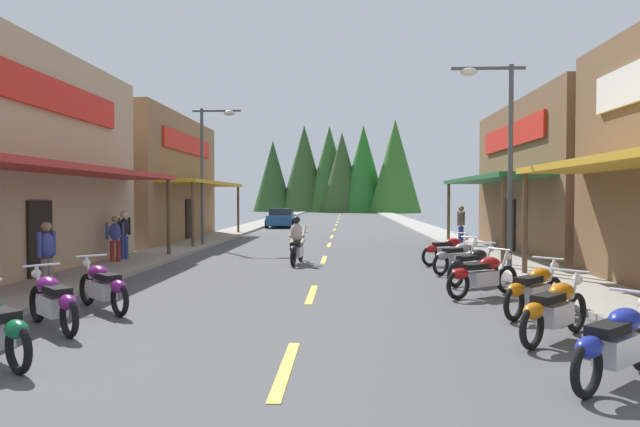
% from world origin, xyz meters
% --- Properties ---
extents(ground, '(10.31, 97.32, 0.10)m').
position_xyz_m(ground, '(0.00, 33.66, -0.05)').
color(ground, '#4C4C4F').
extents(sidewalk_left, '(2.09, 97.32, 0.12)m').
position_xyz_m(sidewalk_left, '(-6.20, 33.66, 0.06)').
color(sidewalk_left, gray).
rests_on(sidewalk_left, ground).
extents(sidewalk_right, '(2.09, 97.32, 0.12)m').
position_xyz_m(sidewalk_right, '(6.20, 33.66, 0.06)').
color(sidewalk_right, '#9E9991').
rests_on(sidewalk_right, ground).
extents(centerline_dashes, '(0.16, 73.23, 0.01)m').
position_xyz_m(centerline_dashes, '(0.00, 37.38, 0.01)').
color(centerline_dashes, '#E0C64C').
rests_on(centerline_dashes, ground).
extents(storefront_left_far, '(10.28, 11.23, 6.25)m').
position_xyz_m(storefront_left_far, '(-11.45, 27.72, 3.12)').
color(storefront_left_far, olive).
rests_on(storefront_left_far, ground).
extents(storefront_right_far, '(10.49, 10.49, 5.88)m').
position_xyz_m(storefront_right_far, '(11.56, 21.95, 2.94)').
color(storefront_right_far, brown).
rests_on(storefront_right_far, ground).
extents(streetlamp_left, '(2.13, 0.30, 6.08)m').
position_xyz_m(streetlamp_left, '(-5.23, 24.07, 3.98)').
color(streetlamp_left, '#474C51').
rests_on(streetlamp_left, ground).
extents(streetlamp_right, '(2.13, 0.30, 6.03)m').
position_xyz_m(streetlamp_right, '(5.22, 16.45, 3.95)').
color(streetlamp_right, '#474C51').
rests_on(streetlamp_right, ground).
extents(motorcycle_parked_right_0, '(1.66, 1.50, 1.04)m').
position_xyz_m(motorcycle_parked_right_0, '(3.89, 6.67, 0.49)').
color(motorcycle_parked_right_0, black).
rests_on(motorcycle_parked_right_0, ground).
extents(motorcycle_parked_right_1, '(1.58, 1.59, 1.04)m').
position_xyz_m(motorcycle_parked_right_1, '(3.91, 8.60, 0.49)').
color(motorcycle_parked_right_1, black).
rests_on(motorcycle_parked_right_1, ground).
extents(motorcycle_parked_right_2, '(1.59, 1.57, 1.04)m').
position_xyz_m(motorcycle_parked_right_2, '(4.22, 10.40, 0.49)').
color(motorcycle_parked_right_2, black).
rests_on(motorcycle_parked_right_2, ground).
extents(motorcycle_parked_right_3, '(1.85, 1.25, 1.04)m').
position_xyz_m(motorcycle_parked_right_3, '(3.75, 12.29, 0.49)').
color(motorcycle_parked_right_3, black).
rests_on(motorcycle_parked_right_3, ground).
extents(motorcycle_parked_right_4, '(1.63, 1.53, 1.04)m').
position_xyz_m(motorcycle_parked_right_4, '(3.94, 14.02, 0.49)').
color(motorcycle_parked_right_4, black).
rests_on(motorcycle_parked_right_4, ground).
extents(motorcycle_parked_right_5, '(1.72, 1.43, 1.04)m').
position_xyz_m(motorcycle_parked_right_5, '(3.96, 15.99, 0.49)').
color(motorcycle_parked_right_5, black).
rests_on(motorcycle_parked_right_5, ground).
extents(motorcycle_parked_right_6, '(1.89, 1.18, 1.04)m').
position_xyz_m(motorcycle_parked_right_6, '(4.04, 17.99, 0.49)').
color(motorcycle_parked_right_6, black).
rests_on(motorcycle_parked_right_6, ground).
extents(motorcycle_parked_left_2, '(1.63, 1.53, 1.04)m').
position_xyz_m(motorcycle_parked_left_2, '(-4.03, 8.91, 0.49)').
color(motorcycle_parked_left_2, black).
rests_on(motorcycle_parked_left_2, ground).
extents(motorcycle_parked_left_3, '(1.63, 1.53, 1.04)m').
position_xyz_m(motorcycle_parked_left_3, '(-3.87, 10.42, 0.49)').
color(motorcycle_parked_left_3, black).
rests_on(motorcycle_parked_left_3, ground).
extents(rider_cruising_lead, '(0.60, 2.14, 1.57)m').
position_xyz_m(rider_cruising_lead, '(-0.83, 18.00, 0.66)').
color(rider_cruising_lead, black).
rests_on(rider_cruising_lead, ground).
extents(pedestrian_by_shop, '(0.37, 0.54, 1.74)m').
position_xyz_m(pedestrian_by_shop, '(-6.64, 18.16, 1.01)').
color(pedestrian_by_shop, '#333F8C').
rests_on(pedestrian_by_shop, ground).
extents(pedestrian_browsing, '(0.54, 0.38, 1.58)m').
position_xyz_m(pedestrian_browsing, '(-6.62, 17.40, 0.91)').
color(pedestrian_browsing, maroon).
rests_on(pedestrian_browsing, ground).
extents(pedestrian_waiting, '(0.43, 0.45, 1.82)m').
position_xyz_m(pedestrian_waiting, '(5.80, 24.41, 1.06)').
color(pedestrian_waiting, '#333F8C').
rests_on(pedestrian_waiting, ground).
extents(pedestrian_strolling, '(0.31, 0.57, 1.64)m').
position_xyz_m(pedestrian_strolling, '(-5.86, 12.02, 0.95)').
color(pedestrian_strolling, '#726659').
rests_on(pedestrian_strolling, ground).
extents(parked_car_curbside, '(2.11, 4.33, 1.40)m').
position_xyz_m(parked_car_curbside, '(-3.96, 40.36, 0.69)').
color(parked_car_curbside, '#1E4C8C').
rests_on(parked_car_curbside, ground).
extents(treeline_backdrop, '(25.59, 14.55, 13.67)m').
position_xyz_m(treeline_backdrop, '(-0.25, 84.17, 6.40)').
color(treeline_backdrop, '#284D23').
rests_on(treeline_backdrop, ground).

